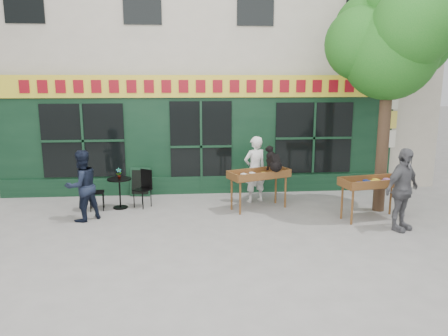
{
  "coord_description": "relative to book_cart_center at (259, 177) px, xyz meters",
  "views": [
    {
      "loc": [
        -0.43,
        -9.72,
        3.2
      ],
      "look_at": [
        0.48,
        0.5,
        1.1
      ],
      "focal_mm": 35.0,
      "sensor_mm": 36.0,
      "label": 1
    }
  ],
  "objects": [
    {
      "name": "book_cart_right",
      "position": [
        2.47,
        -1.07,
        0.0
      ],
      "size": [
        1.59,
        0.87,
        0.99
      ],
      "rotation": [
        0.0,
        0.0,
        0.18
      ],
      "color": "brown",
      "rests_on": "ground"
    },
    {
      "name": "woman",
      "position": [
        0.0,
        0.65,
        0.05
      ],
      "size": [
        0.75,
        0.62,
        1.74
      ],
      "primitive_type": "imported",
      "rotation": [
        0.0,
        0.0,
        3.52
      ],
      "color": "white",
      "rests_on": "ground"
    },
    {
      "name": "man_left",
      "position": [
        -4.16,
        -0.56,
        -0.0
      ],
      "size": [
        1.0,
        0.99,
        1.63
      ],
      "primitive_type": "imported",
      "rotation": [
        0.0,
        0.0,
        3.88
      ],
      "color": "black",
      "rests_on": "ground"
    },
    {
      "name": "building",
      "position": [
        -1.37,
        5.27,
        4.15
      ],
      "size": [
        14.0,
        7.26,
        10.0
      ],
      "color": "beige",
      "rests_on": "ground"
    },
    {
      "name": "chalkboard",
      "position": [
        -3.07,
        1.49,
        -0.42
      ],
      "size": [
        0.58,
        0.26,
        0.79
      ],
      "rotation": [
        0.0,
        0.0,
        -0.13
      ],
      "color": "black",
      "rests_on": "ground"
    },
    {
      "name": "potted_plant",
      "position": [
        -3.46,
        0.34,
        0.08
      ],
      "size": [
        0.17,
        0.14,
        0.27
      ],
      "primitive_type": "imported",
      "rotation": [
        0.0,
        0.0,
        0.39
      ],
      "color": "gray",
      "rests_on": "bistro_table"
    },
    {
      "name": "book_cart_center",
      "position": [
        0.0,
        0.0,
        0.0
      ],
      "size": [
        1.62,
        1.13,
        0.99
      ],
      "rotation": [
        0.0,
        0.0,
        0.38
      ],
      "color": "brown",
      "rests_on": "ground"
    },
    {
      "name": "man_right",
      "position": [
        2.77,
        -1.82,
        0.07
      ],
      "size": [
        1.12,
        0.9,
        1.79
      ],
      "primitive_type": "imported",
      "rotation": [
        0.0,
        0.0,
        0.52
      ],
      "color": "#56575B",
      "rests_on": "ground"
    },
    {
      "name": "ground",
      "position": [
        -1.37,
        -0.7,
        -0.82
      ],
      "size": [
        80.0,
        80.0,
        0.0
      ],
      "primitive_type": "plane",
      "color": "slate",
      "rests_on": "ground"
    },
    {
      "name": "bistro_table",
      "position": [
        -3.46,
        0.34,
        -0.28
      ],
      "size": [
        0.6,
        0.6,
        0.76
      ],
      "color": "black",
      "rests_on": "ground"
    },
    {
      "name": "street_tree",
      "position": [
        2.97,
        -0.35,
        3.29
      ],
      "size": [
        3.05,
        2.9,
        5.6
      ],
      "color": "#382619",
      "rests_on": "ground"
    },
    {
      "name": "dog",
      "position": [
        0.35,
        -0.05,
        0.47
      ],
      "size": [
        0.54,
        0.68,
        0.6
      ],
      "primitive_type": null,
      "rotation": [
        0.0,
        0.0,
        0.38
      ],
      "color": "black",
      "rests_on": "book_cart_center"
    },
    {
      "name": "bistro_chair_right",
      "position": [
        -2.86,
        0.46,
        -0.26
      ],
      "size": [
        0.51,
        0.51,
        0.95
      ],
      "rotation": [
        0.0,
        0.0,
        -0.66
      ],
      "color": "black",
      "rests_on": "ground"
    },
    {
      "name": "bistro_chair_left",
      "position": [
        -4.1,
        0.23,
        -0.26
      ],
      "size": [
        0.41,
        0.4,
        0.95
      ],
      "rotation": [
        0.0,
        0.0,
        1.7
      ],
      "color": "black",
      "rests_on": "ground"
    }
  ]
}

